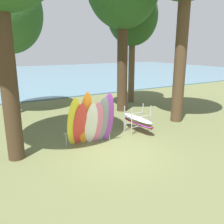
{
  "coord_description": "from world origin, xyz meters",
  "views": [
    {
      "loc": [
        -4.5,
        -7.3,
        3.88
      ],
      "look_at": [
        0.78,
        1.62,
        1.1
      ],
      "focal_mm": 38.48,
      "sensor_mm": 36.0,
      "label": 1
    }
  ],
  "objects_px": {
    "tree_far_left_back": "(133,17)",
    "board_storage_rack": "(138,121)",
    "tree_mid_behind": "(7,13)",
    "leaning_board_pile": "(91,122)"
  },
  "relations": [
    {
      "from": "leaning_board_pile",
      "to": "board_storage_rack",
      "type": "relative_size",
      "value": 1.09
    },
    {
      "from": "tree_far_left_back",
      "to": "leaning_board_pile",
      "type": "xyz_separation_m",
      "value": [
        -6.16,
        -6.01,
        -4.89
      ]
    },
    {
      "from": "tree_mid_behind",
      "to": "tree_far_left_back",
      "type": "height_order",
      "value": "tree_mid_behind"
    },
    {
      "from": "tree_mid_behind",
      "to": "board_storage_rack",
      "type": "relative_size",
      "value": 3.78
    },
    {
      "from": "tree_mid_behind",
      "to": "tree_far_left_back",
      "type": "distance_m",
      "value": 7.91
    },
    {
      "from": "tree_far_left_back",
      "to": "board_storage_rack",
      "type": "bearing_deg",
      "value": -122.12
    },
    {
      "from": "tree_far_left_back",
      "to": "board_storage_rack",
      "type": "height_order",
      "value": "tree_far_left_back"
    },
    {
      "from": "leaning_board_pile",
      "to": "tree_mid_behind",
      "type": "bearing_deg",
      "value": 103.53
    },
    {
      "from": "leaning_board_pile",
      "to": "board_storage_rack",
      "type": "bearing_deg",
      "value": 10.31
    },
    {
      "from": "tree_far_left_back",
      "to": "tree_mid_behind",
      "type": "bearing_deg",
      "value": 172.74
    }
  ]
}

